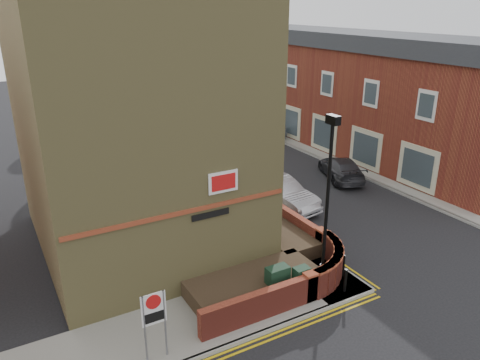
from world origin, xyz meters
The scene contains 27 objects.
ground centered at (0.00, 0.00, 0.00)m, with size 120.00×120.00×0.00m, color black.
pavement_corner centered at (-3.50, 1.50, 0.06)m, with size 13.00×3.00×0.12m, color gray.
pavement_main centered at (2.00, 16.00, 0.06)m, with size 2.00×32.00×0.12m, color gray.
pavement_far centered at (13.00, 13.00, 0.06)m, with size 4.00×40.00×0.12m, color gray.
kerb_side centered at (-3.50, 0.00, 0.06)m, with size 13.00×0.15×0.12m, color gray.
kerb_main_near centered at (3.00, 16.00, 0.06)m, with size 0.15×32.00×0.12m, color gray.
kerb_main_far centered at (11.00, 13.00, 0.06)m, with size 0.15×40.00×0.12m, color gray.
yellow_lines_side centered at (-3.50, -0.25, 0.01)m, with size 13.00×0.28×0.01m, color gold.
yellow_lines_main centered at (3.25, 16.00, 0.01)m, with size 0.28×32.00×0.01m, color gold.
corner_building centered at (-2.84, 8.00, 6.23)m, with size 8.95×10.40×13.60m.
garden_wall centered at (0.00, 2.50, 0.00)m, with size 6.80×6.00×1.20m, color maroon, non-canonical shape.
lamppost centered at (1.60, 1.20, 3.34)m, with size 0.25×0.50×6.30m.
utility_cabinet_large centered at (-0.30, 1.30, 0.72)m, with size 0.80×0.45×1.20m, color #163220.
utility_cabinet_small centered at (0.50, 1.00, 0.67)m, with size 0.55×0.40×1.10m, color #163220.
bollard_near centered at (2.00, 0.40, 0.57)m, with size 0.11×0.11×0.90m, color black.
bollard_far centered at (2.60, 1.20, 0.57)m, with size 0.11×0.11×0.90m, color black.
zone_sign centered at (-5.00, 0.50, 1.64)m, with size 0.72×0.07×2.20m.
far_terrace centered at (14.50, 17.00, 4.04)m, with size 5.40×30.40×8.00m.
far_terrace_cream centered at (14.50, 38.00, 4.05)m, with size 5.40×12.40×8.00m.
tree_near centered at (2.00, 14.05, 4.70)m, with size 3.64×3.65×6.70m.
tree_mid centered at (2.00, 22.05, 5.20)m, with size 4.03×4.03×7.42m.
tree_far centered at (2.00, 30.05, 4.91)m, with size 3.81×3.81×7.00m.
traffic_light_assembly centered at (2.40, 25.00, 2.78)m, with size 0.20×0.16×4.20m.
silver_car_near centered at (4.22, 8.02, 0.78)m, with size 1.65×4.73×1.56m, color #A6A7AE.
red_car_main centered at (3.99, 20.13, 0.72)m, with size 2.37×5.15×1.43m, color maroon.
grey_car_far centered at (9.77, 9.59, 0.64)m, with size 1.78×4.38×1.27m, color #2E2E33.
silver_car_far centered at (10.25, 19.67, 0.75)m, with size 1.76×4.38×1.49m, color #B3B7BB.
Camera 1 is at (-8.25, -10.15, 9.79)m, focal length 35.00 mm.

